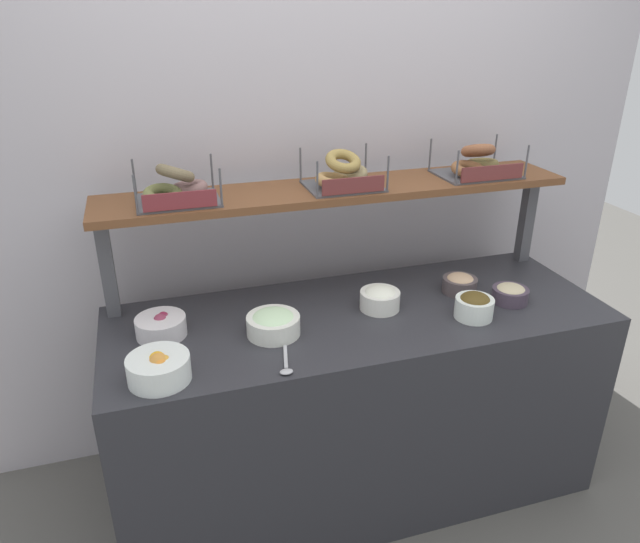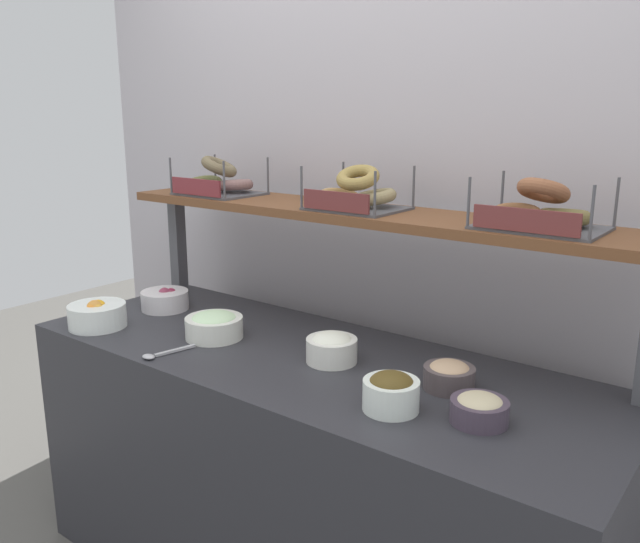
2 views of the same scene
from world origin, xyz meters
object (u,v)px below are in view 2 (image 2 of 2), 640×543
Objects in this scene: bowl_scallion_spread at (214,325)px; bagel_basket_poppy at (219,182)px; bowl_chocolate_spread at (391,392)px; bagel_basket_cinnamon_raisin at (540,212)px; bagel_basket_everything at (357,194)px; bowl_hummus at (449,375)px; bowl_tuna_salad at (479,409)px; serving_spoon_near_plate at (160,354)px; bowl_fruit_salad at (97,315)px; bowl_cream_cheese at (332,347)px; bowl_beet_salad at (165,300)px.

bagel_basket_poppy is at bearing 131.69° from bowl_scallion_spread.
bowl_chocolate_spread is 0.44× the size of bagel_basket_cinnamon_raisin.
bowl_chocolate_spread is at bearing -46.20° from bagel_basket_everything.
bagel_basket_cinnamon_raisin is (0.14, 0.20, 0.44)m from bowl_hummus.
bowl_scallion_spread reaches higher than bowl_tuna_salad.
serving_spoon_near_plate is 0.75m from bagel_basket_poppy.
bowl_tuna_salad is at bearing -15.28° from bagel_basket_poppy.
serving_spoon_near_plate is 0.80m from bagel_basket_everything.
bowl_tuna_salad is 0.56m from bagel_basket_cinnamon_raisin.
bowl_fruit_salad is 0.69× the size of bagel_basket_everything.
bagel_basket_everything is (0.36, 0.30, 0.44)m from bowl_scallion_spread.
bowl_cream_cheese is 1.07× the size of bowl_chocolate_spread.
bagel_basket_cinnamon_raisin is (0.96, 0.31, 0.43)m from bowl_scallion_spread.
bowl_chocolate_spread is 0.77m from serving_spoon_near_plate.
bagel_basket_poppy is at bearing 164.72° from bowl_tuna_salad.
serving_spoon_near_plate is 0.60× the size of bagel_basket_everything.
serving_spoon_near_plate is at bearing -63.44° from bagel_basket_poppy.
bowl_cream_cheese is at bearing -174.09° from bowl_hummus.
bowl_tuna_salad is 0.22m from bowl_chocolate_spread.
bowl_fruit_salad is (-1.37, -0.14, 0.01)m from bowl_tuna_salad.
bowl_beet_salad reaches higher than bowl_tuna_salad.
bowl_beet_salad is at bearing 85.42° from bowl_fruit_salad.
bowl_tuna_salad is 0.80× the size of bowl_beet_salad.
bowl_beet_salad is at bearing 138.72° from serving_spoon_near_plate.
bowl_chocolate_spread is (-0.21, -0.07, 0.01)m from bowl_tuna_salad.
bowl_cream_cheese is at bearing 8.69° from bowl_scallion_spread.
bowl_beet_salad is at bearing -120.11° from bagel_basket_poppy.
bowl_fruit_salad is at bearing -164.22° from bowl_cream_cheese.
bowl_chocolate_spread is at bearing -7.80° from bowl_scallion_spread.
bowl_chocolate_spread is (0.31, -0.17, 0.00)m from bowl_cream_cheese.
bowl_scallion_spread is at bearing -172.58° from bowl_hummus.
bowl_hummus is 0.88m from serving_spoon_near_plate.
bowl_scallion_spread is at bearing -48.31° from bagel_basket_poppy.
bowl_fruit_salad is at bearing 173.22° from serving_spoon_near_plate.
serving_spoon_near_plate is at bearing -147.44° from bowl_cream_cheese.
bowl_cream_cheese is 0.71m from bagel_basket_cinnamon_raisin.
bagel_basket_cinnamon_raisin reaches higher than bowl_beet_salad.
bowl_hummus is 0.66m from bagel_basket_everything.
bagel_basket_poppy is at bearing -179.92° from bagel_basket_cinnamon_raisin.
bowl_hummus is 1.25m from bowl_fruit_salad.
bagel_basket_poppy reaches higher than serving_spoon_near_plate.
bowl_cream_cheese is 0.45m from bowl_scallion_spread.
bowl_hummus is 1.19m from bagel_basket_poppy.
bowl_tuna_salad is 0.53m from bowl_cream_cheese.
bowl_scallion_spread is at bearing 87.51° from serving_spoon_near_plate.
bowl_beet_salad is 1.27× the size of bowl_hummus.
bagel_basket_poppy is at bearing 74.13° from bowl_fruit_salad.
bowl_chocolate_spread is 0.84× the size of serving_spoon_near_plate.
bowl_cream_cheese is (-0.52, 0.10, 0.01)m from bowl_tuna_salad.
bowl_hummus is (0.81, 0.11, -0.01)m from bowl_scallion_spread.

